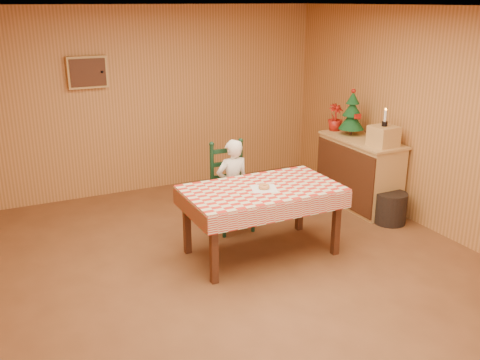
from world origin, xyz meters
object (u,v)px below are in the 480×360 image
ladder_chair (231,189)px  christmas_tree (352,114)px  shelf_unit (359,173)px  seated_child (233,185)px  crate (383,136)px  storage_bin (390,208)px  dining_table (262,195)px

ladder_chair → christmas_tree: (1.87, 0.17, 0.71)m
shelf_unit → seated_child: bearing=179.4°
ladder_chair → seated_child: (-0.00, -0.06, 0.06)m
seated_child → christmas_tree: christmas_tree is taller
christmas_tree → crate: bearing=-90.0°
shelf_unit → storage_bin: bearing=-90.9°
ladder_chair → storage_bin: bearing=-21.8°
seated_child → crate: size_ratio=3.75×
seated_child → storage_bin: bearing=159.7°
ladder_chair → crate: (1.87, -0.48, 0.55)m
shelf_unit → ladder_chair: bearing=177.6°
dining_table → ladder_chair: ladder_chair is taller
shelf_unit → christmas_tree: bearing=88.0°
ladder_chair → christmas_tree: size_ratio=1.74×
crate → christmas_tree: 0.67m
shelf_unit → storage_bin: 0.72m
crate → seated_child: bearing=167.3°
dining_table → shelf_unit: shelf_unit is taller
shelf_unit → christmas_tree: 0.79m
dining_table → storage_bin: (1.85, 0.05, -0.49)m
ladder_chair → shelf_unit: bearing=-2.4°
ladder_chair → seated_child: bearing=-90.0°
crate → christmas_tree: christmas_tree is taller
shelf_unit → christmas_tree: (0.01, 0.25, 0.74)m
seated_child → crate: crate is taller
seated_child → crate: 1.98m
seated_child → storage_bin: 2.01m
ladder_chair → storage_bin: size_ratio=2.75×
shelf_unit → storage_bin: size_ratio=3.16×
seated_child → christmas_tree: 1.99m
dining_table → crate: bearing=9.4°
seated_child → christmas_tree: (1.87, 0.23, 0.65)m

